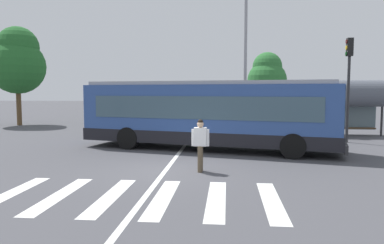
# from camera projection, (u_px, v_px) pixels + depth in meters

# --- Properties ---
(ground_plane) EXTENTS (160.00, 160.00, 0.00)m
(ground_plane) POSITION_uv_depth(u_px,v_px,m) (169.00, 170.00, 12.29)
(ground_plane) COLOR #47474C
(city_transit_bus) EXTENTS (11.78, 5.24, 3.06)m
(city_transit_bus) POSITION_uv_depth(u_px,v_px,m) (208.00, 114.00, 16.51)
(city_transit_bus) COLOR black
(city_transit_bus) RESTS_ON ground_plane
(pedestrian_crossing_street) EXTENTS (0.58, 0.37, 1.72)m
(pedestrian_crossing_street) POSITION_uv_depth(u_px,v_px,m) (200.00, 142.00, 11.97)
(pedestrian_crossing_street) COLOR brown
(pedestrian_crossing_street) RESTS_ON ground_plane
(parked_car_charcoal) EXTENTS (1.93, 4.53, 1.35)m
(parked_car_charcoal) POSITION_uv_depth(u_px,v_px,m) (178.00, 114.00, 29.21)
(parked_car_charcoal) COLOR black
(parked_car_charcoal) RESTS_ON ground_plane
(parked_car_silver) EXTENTS (1.89, 4.51, 1.35)m
(parked_car_silver) POSITION_uv_depth(u_px,v_px,m) (213.00, 115.00, 28.74)
(parked_car_silver) COLOR black
(parked_car_silver) RESTS_ON ground_plane
(parked_car_black) EXTENTS (2.11, 4.61, 1.35)m
(parked_car_black) POSITION_uv_depth(u_px,v_px,m) (249.00, 115.00, 28.15)
(parked_car_black) COLOR black
(parked_car_black) RESTS_ON ground_plane
(traffic_light_far_corner) EXTENTS (0.33, 0.32, 5.27)m
(traffic_light_far_corner) POSITION_uv_depth(u_px,v_px,m) (349.00, 74.00, 18.59)
(traffic_light_far_corner) COLOR #28282B
(traffic_light_far_corner) RESTS_ON ground_plane
(bus_stop_shelter) EXTENTS (3.71, 1.54, 3.25)m
(bus_stop_shelter) POSITION_uv_depth(u_px,v_px,m) (351.00, 95.00, 21.49)
(bus_stop_shelter) COLOR #28282B
(bus_stop_shelter) RESTS_ON ground_plane
(twin_arm_street_lamp) EXTENTS (4.19, 0.32, 9.70)m
(twin_arm_street_lamp) POSITION_uv_depth(u_px,v_px,m) (246.00, 39.00, 23.31)
(twin_arm_street_lamp) COLOR #939399
(twin_arm_street_lamp) RESTS_ON ground_plane
(background_tree_left) EXTENTS (4.13, 4.13, 7.47)m
(background_tree_left) POSITION_uv_depth(u_px,v_px,m) (17.00, 61.00, 27.82)
(background_tree_left) COLOR brown
(background_tree_left) RESTS_ON ground_plane
(background_tree_right) EXTENTS (3.28, 3.28, 5.85)m
(background_tree_right) POSITION_uv_depth(u_px,v_px,m) (267.00, 77.00, 30.79)
(background_tree_right) COLOR brown
(background_tree_right) RESTS_ON ground_plane
(crosswalk_painted_stripes) EXTENTS (7.06, 3.38, 0.01)m
(crosswalk_painted_stripes) POSITION_uv_depth(u_px,v_px,m) (137.00, 197.00, 9.15)
(crosswalk_painted_stripes) COLOR silver
(crosswalk_painted_stripes) RESTS_ON ground_plane
(lane_center_line) EXTENTS (0.16, 24.00, 0.01)m
(lane_center_line) POSITION_uv_depth(u_px,v_px,m) (174.00, 159.00, 14.28)
(lane_center_line) COLOR silver
(lane_center_line) RESTS_ON ground_plane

